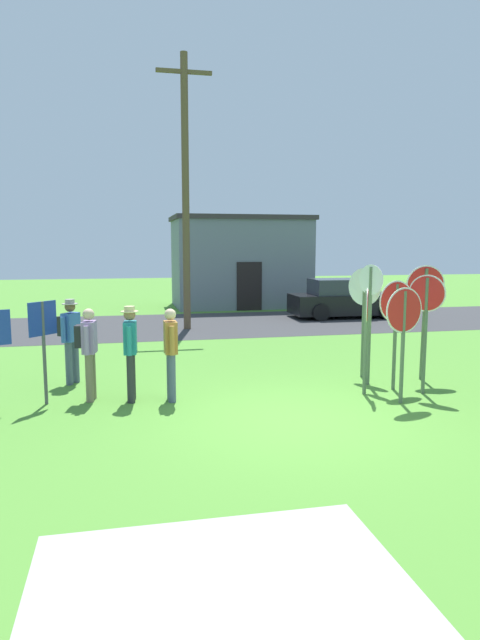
% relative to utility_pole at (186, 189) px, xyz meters
% --- Properties ---
extents(ground_plane, '(80.00, 80.00, 0.00)m').
position_rel_utility_pole_xyz_m(ground_plane, '(0.57, -10.23, -4.64)').
color(ground_plane, '#518E33').
extents(street_asphalt, '(60.00, 6.40, 0.01)m').
position_rel_utility_pole_xyz_m(street_asphalt, '(0.57, 0.90, -4.64)').
color(street_asphalt, '#38383A').
rests_on(street_asphalt, ground).
extents(concrete_path, '(3.20, 2.40, 0.01)m').
position_rel_utility_pole_xyz_m(concrete_path, '(-1.39, -14.32, -4.64)').
color(concrete_path, '#ADAAA3').
rests_on(concrete_path, ground).
extents(building_background, '(6.22, 3.98, 4.13)m').
position_rel_utility_pole_xyz_m(building_background, '(3.26, 6.65, -2.57)').
color(building_background, slate).
rests_on(building_background, ground).
extents(utility_pole, '(1.80, 0.24, 8.91)m').
position_rel_utility_pole_xyz_m(utility_pole, '(0.00, 0.00, 0.00)').
color(utility_pole, brown).
rests_on(utility_pole, ground).
extents(parked_car_on_street, '(4.34, 2.10, 1.51)m').
position_rel_utility_pole_xyz_m(parked_car_on_street, '(6.41, 1.77, -3.95)').
color(parked_car_on_street, black).
rests_on(parked_car_on_street, ground).
extents(stop_sign_far_back, '(0.28, 0.59, 2.03)m').
position_rel_utility_pole_xyz_m(stop_sign_far_back, '(2.34, -8.95, -3.28)').
color(stop_sign_far_back, '#51664C').
rests_on(stop_sign_far_back, ground).
extents(stop_sign_tallest, '(0.79, 0.19, 2.15)m').
position_rel_utility_pole_xyz_m(stop_sign_tallest, '(3.04, -8.76, -3.17)').
color(stop_sign_tallest, '#51664C').
rests_on(stop_sign_tallest, ground).
extents(stop_sign_center_cluster, '(0.81, 0.17, 2.41)m').
position_rel_utility_pole_xyz_m(stop_sign_center_cluster, '(4.00, -8.16, -2.98)').
color(stop_sign_center_cluster, '#51664C').
rests_on(stop_sign_center_cluster, ground).
extents(stop_sign_low_front, '(0.48, 0.52, 2.27)m').
position_rel_utility_pole_xyz_m(stop_sign_low_front, '(3.45, -9.15, -3.10)').
color(stop_sign_low_front, '#51664C').
rests_on(stop_sign_low_front, ground).
extents(stop_sign_leaning_right, '(0.79, 0.21, 2.08)m').
position_rel_utility_pole_xyz_m(stop_sign_leaning_right, '(2.72, -9.65, -3.21)').
color(stop_sign_leaning_right, '#51664C').
rests_on(stop_sign_leaning_right, ground).
extents(stop_sign_leaning_left, '(0.43, 0.68, 2.34)m').
position_rel_utility_pole_xyz_m(stop_sign_leaning_left, '(2.87, -7.66, -3.03)').
color(stop_sign_leaning_left, '#51664C').
rests_on(stop_sign_leaning_left, ground).
extents(stop_sign_nearest, '(0.26, 0.56, 2.44)m').
position_rel_utility_pole_xyz_m(stop_sign_nearest, '(2.71, -8.29, -3.03)').
color(stop_sign_nearest, '#51664C').
rests_on(stop_sign_nearest, ground).
extents(person_near_signs, '(0.23, 0.57, 1.69)m').
position_rel_utility_pole_xyz_m(person_near_signs, '(-1.30, -8.62, -3.69)').
color(person_near_signs, '#4C5670').
rests_on(person_near_signs, ground).
extents(person_holding_notes, '(0.32, 0.57, 1.74)m').
position_rel_utility_pole_xyz_m(person_holding_notes, '(-2.01, -8.50, -3.66)').
color(person_holding_notes, '#2D2D33').
rests_on(person_holding_notes, ground).
extents(person_in_teal, '(0.46, 0.50, 1.74)m').
position_rel_utility_pole_xyz_m(person_in_teal, '(-3.19, -6.94, -3.63)').
color(person_in_teal, '#4C5670').
rests_on(person_in_teal, ground).
extents(person_on_left, '(0.39, 0.56, 1.69)m').
position_rel_utility_pole_xyz_m(person_on_left, '(-2.75, -8.29, -3.66)').
color(person_on_left, '#7A6B56').
rests_on(person_on_left, ground).
extents(info_panel_rightmost, '(0.42, 0.46, 1.84)m').
position_rel_utility_pole_xyz_m(info_panel_rightmost, '(-3.51, -8.39, -3.37)').
color(info_panel_rightmost, '#4C4C51').
rests_on(info_panel_rightmost, ground).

